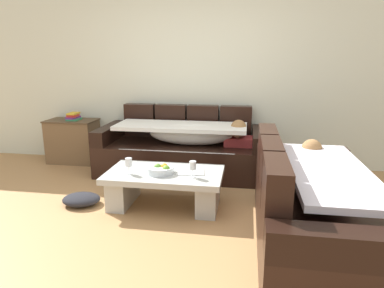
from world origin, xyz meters
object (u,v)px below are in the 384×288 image
coffee_table (165,185)px  side_cabinet (73,141)px  couch_along_wall (185,149)px  couch_near_window (313,207)px  wine_glass_near_right (193,166)px  fruit_bowl (161,169)px  wine_glass_near_left (129,163)px  crumpled_garment (81,199)px  open_magazine (190,172)px  book_stack_on_cabinet (73,117)px

coffee_table → side_cabinet: side_cabinet is taller
couch_along_wall → couch_near_window: size_ratio=1.10×
couch_along_wall → wine_glass_near_right: couch_along_wall is taller
fruit_bowl → wine_glass_near_left: bearing=-168.1°
couch_near_window → crumpled_garment: size_ratio=5.03×
couch_near_window → wine_glass_near_left: 1.79m
couch_along_wall → coffee_table: bearing=-90.3°
wine_glass_near_right → open_magazine: 0.19m
wine_glass_near_right → book_stack_on_cabinet: size_ratio=0.72×
couch_near_window → fruit_bowl: (-1.41, 0.50, 0.08)m
couch_near_window → couch_along_wall: bearing=39.7°
fruit_bowl → crumpled_garment: fruit_bowl is taller
open_magazine → book_stack_on_cabinet: book_stack_on_cabinet is taller
couch_along_wall → side_cabinet: 1.76m
couch_near_window → open_magazine: 1.26m
wine_glass_near_left → crumpled_garment: (-0.55, -0.00, -0.44)m
couch_near_window → fruit_bowl: size_ratio=7.19×
fruit_bowl → wine_glass_near_left: wine_glass_near_left is taller
coffee_table → fruit_bowl: bearing=-116.9°
fruit_bowl → open_magazine: size_ratio=1.00×
book_stack_on_cabinet → coffee_table: bearing=-38.3°
open_magazine → fruit_bowl: bearing=-173.8°
couch_near_window → book_stack_on_cabinet: bearing=58.5°
couch_along_wall → book_stack_on_cabinet: (-1.70, 0.23, 0.36)m
couch_along_wall → fruit_bowl: 1.17m
couch_near_window → wine_glass_near_right: (-1.07, 0.44, 0.16)m
couch_along_wall → fruit_bowl: couch_along_wall is taller
couch_along_wall → wine_glass_near_left: size_ratio=13.34×
side_cabinet → couch_along_wall: bearing=-7.4°
couch_along_wall → wine_glass_near_right: 1.28m
coffee_table → book_stack_on_cabinet: bearing=141.7°
couch_near_window → side_cabinet: size_ratio=2.80×
couch_along_wall → book_stack_on_cabinet: size_ratio=9.62×
fruit_bowl → couch_along_wall: bearing=88.5°
couch_near_window → book_stack_on_cabinet: size_ratio=8.75×
side_cabinet → fruit_bowl: bearing=-39.1°
wine_glass_near_right → crumpled_garment: size_ratio=0.42×
couch_near_window → side_cabinet: 3.65m
wine_glass_near_left → book_stack_on_cabinet: 2.00m
crumpled_garment → wine_glass_near_left: bearing=0.2°
book_stack_on_cabinet → side_cabinet: bearing=178.2°
couch_near_window → open_magazine: size_ratio=7.19×
wine_glass_near_right → side_cabinet: side_cabinet is taller
couch_along_wall → open_magazine: size_ratio=7.91×
fruit_bowl → side_cabinet: 2.21m
side_cabinet → open_magazine: bearing=-33.2°
couch_along_wall → crumpled_garment: couch_along_wall is taller
couch_near_window → wine_glass_near_left: size_ratio=12.13×
fruit_bowl → side_cabinet: (-1.71, 1.39, -0.10)m
open_magazine → crumpled_garment: 1.21m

